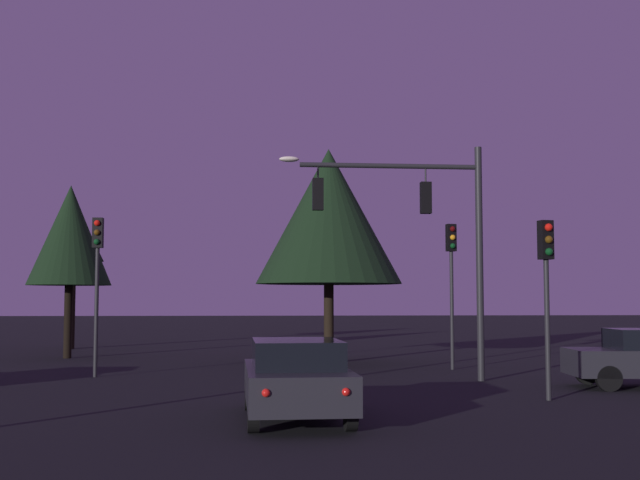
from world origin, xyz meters
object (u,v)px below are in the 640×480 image
object	(u,v)px
tree_behind_sign	(70,236)
tree_left_far	(72,233)
tree_center_horizon	(329,216)
traffic_signal_mast_arm	(423,221)
traffic_light_median	(97,264)
car_nearside_lane	(296,378)
traffic_light_corner_left	(452,267)
traffic_light_corner_right	(547,272)

from	to	relation	value
tree_behind_sign	tree_left_far	distance (m)	6.24
tree_behind_sign	tree_center_horizon	distance (m)	10.45
traffic_signal_mast_arm	tree_behind_sign	world-z (taller)	tree_behind_sign
traffic_light_median	car_nearside_lane	xyz separation A→B (m)	(5.56, -8.91, -2.53)
traffic_light_corner_left	tree_behind_sign	bearing A→B (deg)	156.14
traffic_signal_mast_arm	tree_behind_sign	size ratio (longest dim) A/B	0.98
traffic_light_corner_left	tree_left_far	distance (m)	19.52
traffic_light_corner_left	tree_behind_sign	xyz separation A→B (m)	(-13.79, 6.10, 1.44)
traffic_light_corner_right	tree_behind_sign	bearing A→B (deg)	134.70
traffic_light_corner_left	traffic_light_median	size ratio (longest dim) A/B	1.01
traffic_light_corner_right	traffic_light_median	bearing A→B (deg)	150.87
car_nearside_lane	tree_center_horizon	xyz separation A→B (m)	(1.77, 13.66, 4.52)
traffic_light_corner_left	tree_left_far	world-z (taller)	tree_left_far
traffic_light_median	tree_center_horizon	distance (m)	8.95
traffic_light_corner_left	car_nearside_lane	xyz separation A→B (m)	(-5.59, -10.66, -2.56)
traffic_light_corner_right	tree_behind_sign	world-z (taller)	tree_behind_sign
traffic_light_corner_right	tree_left_far	world-z (taller)	tree_left_far
traffic_light_median	tree_behind_sign	bearing A→B (deg)	108.63
car_nearside_lane	traffic_signal_mast_arm	bearing A→B (deg)	60.75
car_nearside_lane	tree_left_far	size ratio (longest dim) A/B	0.64
traffic_signal_mast_arm	traffic_light_median	distance (m)	9.72
tree_left_far	tree_center_horizon	xyz separation A→B (m)	(11.31, -9.16, -0.09)
traffic_light_corner_left	tree_center_horizon	distance (m)	5.23
traffic_signal_mast_arm	traffic_light_median	size ratio (longest dim) A/B	1.41
traffic_light_median	tree_behind_sign	distance (m)	8.41
traffic_signal_mast_arm	car_nearside_lane	size ratio (longest dim) A/B	1.49
traffic_light_corner_right	tree_behind_sign	distance (m)	20.08
tree_behind_sign	tree_center_horizon	bearing A→B (deg)	-17.27
traffic_light_corner_right	tree_left_far	size ratio (longest dim) A/B	0.59
traffic_light_corner_left	tree_center_horizon	bearing A→B (deg)	141.85
car_nearside_lane	tree_center_horizon	bearing A→B (deg)	82.62
traffic_signal_mast_arm	tree_left_far	world-z (taller)	tree_left_far
traffic_light_corner_right	tree_center_horizon	xyz separation A→B (m)	(-4.09, 11.11, 2.40)
tree_left_far	tree_center_horizon	bearing A→B (deg)	-39.00
traffic_light_corner_left	tree_center_horizon	xyz separation A→B (m)	(-3.82, 3.00, 1.96)
traffic_signal_mast_arm	traffic_light_corner_right	distance (m)	5.07
traffic_light_corner_left	traffic_light_corner_right	distance (m)	8.13
traffic_light_corner_left	traffic_light_median	distance (m)	11.28
traffic_signal_mast_arm	tree_behind_sign	xyz separation A→B (m)	(-12.09, 9.81, 0.29)
car_nearside_lane	tree_behind_sign	distance (m)	19.08
traffic_signal_mast_arm	car_nearside_lane	distance (m)	8.79
traffic_signal_mast_arm	tree_center_horizon	xyz separation A→B (m)	(-2.12, 6.71, 0.81)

